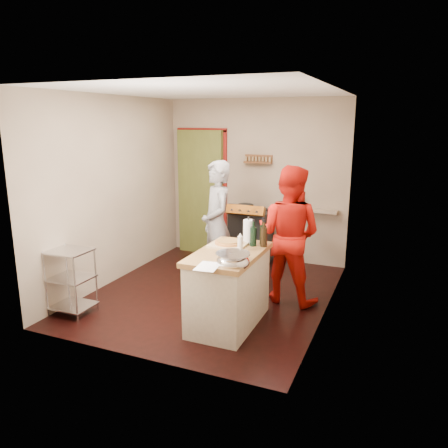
% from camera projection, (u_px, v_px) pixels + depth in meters
% --- Properties ---
extents(floor, '(3.50, 3.50, 0.00)m').
position_uv_depth(floor, '(212.00, 293.00, 5.84)').
color(floor, black).
rests_on(floor, ground).
extents(back_wall, '(3.00, 0.44, 2.60)m').
position_uv_depth(back_wall, '(220.00, 188.00, 7.42)').
color(back_wall, tan).
rests_on(back_wall, ground).
extents(left_wall, '(0.04, 3.50, 2.60)m').
position_uv_depth(left_wall, '(114.00, 191.00, 6.11)').
color(left_wall, tan).
rests_on(left_wall, ground).
extents(right_wall, '(0.04, 3.50, 2.60)m').
position_uv_depth(right_wall, '(331.00, 207.00, 4.97)').
color(right_wall, tan).
rests_on(right_wall, ground).
extents(ceiling, '(3.00, 3.50, 0.02)m').
position_uv_depth(ceiling, '(210.00, 90.00, 5.24)').
color(ceiling, white).
rests_on(ceiling, back_wall).
extents(stove, '(0.60, 0.63, 1.00)m').
position_uv_depth(stove, '(251.00, 236.00, 7.00)').
color(stove, black).
rests_on(stove, ground).
extents(wire_shelving, '(0.48, 0.40, 0.80)m').
position_uv_depth(wire_shelving, '(71.00, 279.00, 5.15)').
color(wire_shelving, silver).
rests_on(wire_shelving, ground).
extents(island, '(0.70, 1.27, 1.17)m').
position_uv_depth(island, '(229.00, 286.00, 4.87)').
color(island, beige).
rests_on(island, ground).
extents(person_stripe, '(0.73, 0.76, 1.74)m').
position_uv_depth(person_stripe, '(217.00, 225.00, 5.93)').
color(person_stripe, '#B0B0B5').
rests_on(person_stripe, ground).
extents(person_red, '(0.93, 0.77, 1.73)m').
position_uv_depth(person_red, '(289.00, 235.00, 5.45)').
color(person_red, red).
rests_on(person_red, ground).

